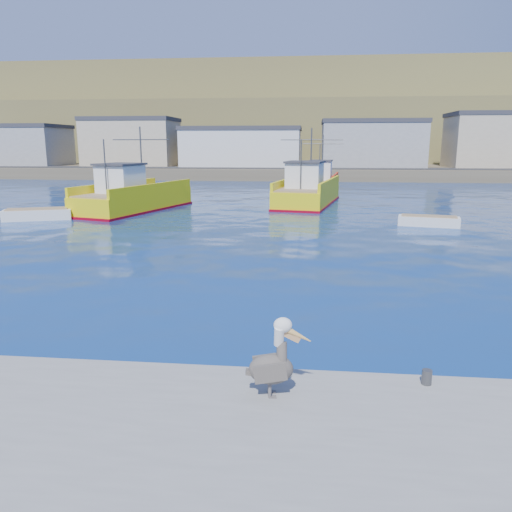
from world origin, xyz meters
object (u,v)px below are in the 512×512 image
(pelican, at_px, (273,363))
(skiff_left, at_px, (38,215))
(skiff_mid, at_px, (429,222))
(trawler_yellow_a, at_px, (133,197))
(boat_orange, at_px, (321,181))
(trawler_yellow_b, at_px, (307,192))

(pelican, bearing_deg, skiff_left, 127.12)
(skiff_left, xyz_separation_m, pelican, (18.08, -23.89, 0.85))
(skiff_mid, relative_size, pelican, 2.54)
(skiff_left, distance_m, pelican, 29.97)
(trawler_yellow_a, relative_size, boat_orange, 1.33)
(trawler_yellow_a, height_order, pelican, trawler_yellow_a)
(trawler_yellow_b, xyz_separation_m, pelican, (-0.46, -34.73, 0.11))
(boat_orange, relative_size, skiff_left, 1.92)
(trawler_yellow_a, bearing_deg, skiff_mid, -13.48)
(boat_orange, height_order, skiff_left, boat_orange)
(skiff_mid, bearing_deg, boat_orange, 104.67)
(pelican, bearing_deg, boat_orange, 87.72)
(skiff_left, height_order, pelican, pelican)
(skiff_left, bearing_deg, trawler_yellow_a, 46.21)
(boat_orange, height_order, skiff_mid, boat_orange)
(trawler_yellow_b, xyz_separation_m, boat_orange, (1.46, 13.47, -0.01))
(trawler_yellow_a, bearing_deg, skiff_left, -133.79)
(skiff_left, relative_size, pelican, 3.04)
(trawler_yellow_a, bearing_deg, pelican, -65.76)
(skiff_mid, xyz_separation_m, pelican, (-8.26, -23.97, 0.90))
(trawler_yellow_b, relative_size, boat_orange, 1.34)
(trawler_yellow_a, height_order, skiff_mid, trawler_yellow_a)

